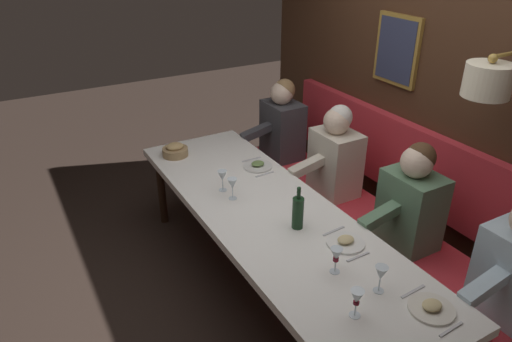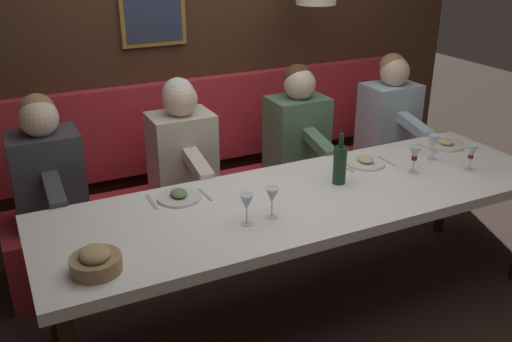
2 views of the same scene
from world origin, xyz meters
TOP-DOWN VIEW (x-y plane):
  - ground_plane at (0.00, 0.00)m, footprint 12.00×12.00m
  - dining_table at (0.00, 0.00)m, footprint 0.90×2.94m
  - banquette_bench at (0.89, 0.00)m, footprint 0.52×3.14m
  - back_wall_panel at (1.46, -0.00)m, footprint 0.59×4.34m
  - diner_nearest at (0.88, -1.25)m, footprint 0.60×0.40m
  - diner_near at (0.88, -0.44)m, footprint 0.60×0.40m
  - diner_middle at (0.88, 0.42)m, footprint 0.60×0.40m
  - diner_far at (0.88, 1.25)m, footprint 0.60×0.40m
  - place_setting_0 at (0.27, 0.66)m, footprint 0.24×0.31m
  - place_setting_1 at (0.24, -1.21)m, footprint 0.24×0.32m
  - place_setting_2 at (0.22, -0.54)m, footprint 0.24×0.31m
  - wine_glass_0 at (-0.15, 0.45)m, footprint 0.07×0.07m
  - wine_glass_1 at (-0.13, -1.05)m, footprint 0.07×0.07m
  - wine_glass_2 at (-0.14, 0.30)m, footprint 0.07×0.07m
  - wine_glass_3 at (0.10, -0.97)m, footprint 0.07×0.07m
  - wine_glass_4 at (-0.01, -0.72)m, footprint 0.07×0.07m
  - wine_bottle at (0.06, -0.24)m, footprint 0.08×0.08m
  - bread_bowl at (-0.24, 1.20)m, footprint 0.22×0.22m

SIDE VIEW (x-z plane):
  - ground_plane at x=0.00m, z-range 0.00..0.00m
  - banquette_bench at x=0.89m, z-range 0.00..0.45m
  - dining_table at x=0.00m, z-range 0.31..1.05m
  - place_setting_0 at x=0.27m, z-range 0.73..0.78m
  - place_setting_1 at x=0.24m, z-range 0.73..0.78m
  - place_setting_2 at x=0.22m, z-range 0.73..0.78m
  - bread_bowl at x=-0.24m, z-range 0.73..0.85m
  - diner_nearest at x=0.88m, z-range 0.42..1.21m
  - diner_near at x=0.88m, z-range 0.42..1.21m
  - diner_middle at x=0.88m, z-range 0.42..1.21m
  - diner_far at x=0.88m, z-range 0.42..1.21m
  - wine_glass_4 at x=-0.01m, z-range 0.77..0.94m
  - wine_glass_1 at x=-0.13m, z-range 0.77..0.94m
  - wine_bottle at x=0.06m, z-range 0.71..1.01m
  - wine_glass_0 at x=-0.15m, z-range 0.77..0.94m
  - wine_glass_2 at x=-0.14m, z-range 0.77..0.94m
  - wine_glass_3 at x=0.10m, z-range 0.77..0.94m
  - back_wall_panel at x=1.46m, z-range -0.09..2.81m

